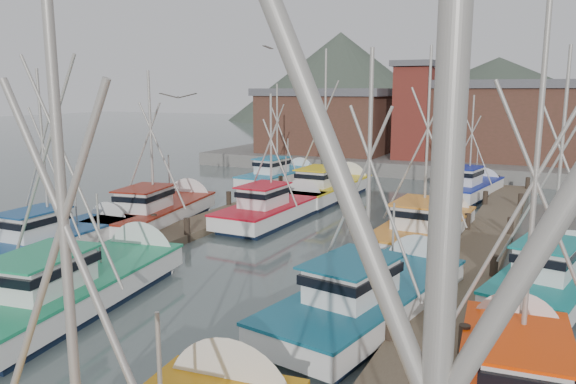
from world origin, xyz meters
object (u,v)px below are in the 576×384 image
at_px(boat_8, 278,208).
at_px(boat_12, 329,188).
at_px(boat_4, 81,284).
at_px(lookout_tower, 413,110).

bearing_deg(boat_8, boat_12, 90.86).
bearing_deg(boat_4, lookout_tower, 78.04).
xyz_separation_m(boat_4, boat_8, (0.35, 14.20, -0.01)).
distance_m(boat_4, boat_12, 21.77).
distance_m(lookout_tower, boat_8, 22.50).
bearing_deg(boat_12, lookout_tower, 82.68).
height_order(boat_8, boat_12, boat_12).
distance_m(lookout_tower, boat_4, 36.47).
height_order(boat_4, boat_12, boat_4).
height_order(lookout_tower, boat_8, lookout_tower).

